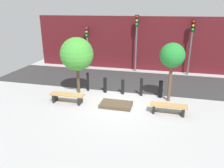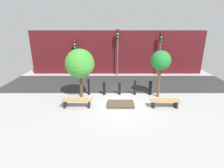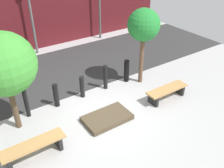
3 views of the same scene
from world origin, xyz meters
name	(u,v)px [view 2 (image 2 of 3)]	position (x,y,z in m)	size (l,w,h in m)	color
ground_plane	(120,103)	(0.00, 0.00, 0.00)	(18.00, 18.00, 0.00)	#A8A8A8
road_strip	(118,83)	(0.00, 3.73, 0.01)	(18.00, 4.33, 0.01)	#303030
building_facade	(117,52)	(0.00, 6.95, 2.02)	(16.20, 0.50, 4.04)	#511419
bench_left	(77,101)	(-2.52, -0.57, 0.34)	(1.76, 0.48, 0.48)	black
bench_right	(164,102)	(2.52, -0.57, 0.32)	(1.68, 0.50, 0.44)	black
planter_bed	(120,104)	(0.00, -0.37, 0.08)	(1.55, 0.95, 0.16)	#4B3E2C
tree_behind_left_bench	(79,64)	(-2.52, 0.95, 2.22)	(1.83, 1.83, 3.15)	#4E3B28
tree_behind_right_bench	(160,61)	(2.52, 0.95, 2.38)	(1.23, 1.23, 3.04)	brown
bollard_far_left	(88,87)	(-2.08, 1.32, 0.55)	(0.14, 0.14, 1.09)	black
bollard_left	(104,89)	(-1.04, 1.32, 0.44)	(0.19, 0.19, 0.87)	black
bollard_center	(119,89)	(0.00, 1.32, 0.43)	(0.18, 0.18, 0.85)	black
bollard_right	(135,88)	(1.04, 1.32, 0.50)	(0.16, 0.16, 1.01)	black
bollard_far_right	(150,88)	(2.08, 1.32, 0.47)	(0.21, 0.21, 0.94)	black
traffic_light_west	(75,51)	(-3.84, 6.18, 2.27)	(0.28, 0.27, 3.26)	#5E5E5E
traffic_light_mid_west	(117,45)	(0.00, 6.18, 2.84)	(0.28, 0.27, 4.15)	#595959
traffic_light_mid_east	(160,47)	(3.84, 6.18, 2.66)	(0.28, 0.27, 3.87)	#535353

